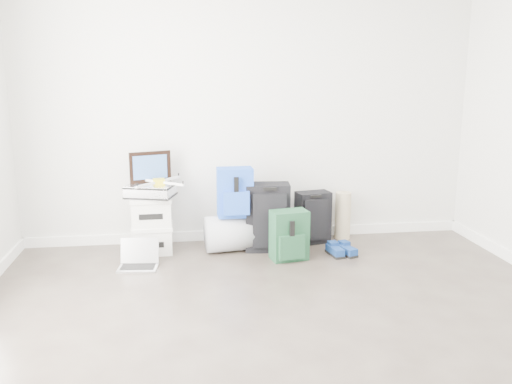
{
  "coord_description": "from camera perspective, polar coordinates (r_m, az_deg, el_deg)",
  "views": [
    {
      "loc": [
        -0.69,
        -2.84,
        1.69
      ],
      "look_at": [
        -0.02,
        1.9,
        0.62
      ],
      "focal_mm": 38.0,
      "sensor_mm": 36.0,
      "label": 1
    }
  ],
  "objects": [
    {
      "name": "green_backpack",
      "position": [
        4.96,
        3.54,
        -4.68
      ],
      "size": [
        0.36,
        0.29,
        0.46
      ],
      "rotation": [
        0.0,
        0.0,
        0.17
      ],
      "color": "#163E26",
      "rests_on": "ground"
    },
    {
      "name": "laptop",
      "position": [
        4.93,
        -12.25,
        -7.05
      ],
      "size": [
        0.36,
        0.28,
        0.24
      ],
      "rotation": [
        0.0,
        0.0,
        -0.11
      ],
      "color": "silver",
      "rests_on": "ground"
    },
    {
      "name": "blue_backpack",
      "position": [
        5.09,
        -2.22,
        -0.14
      ],
      "size": [
        0.33,
        0.25,
        0.46
      ],
      "rotation": [
        0.0,
        0.0,
        0.01
      ],
      "color": "#1B43B2",
      "rests_on": "duffel_bag"
    },
    {
      "name": "boxes_stack",
      "position": [
        5.22,
        -10.88,
        -3.4
      ],
      "size": [
        0.39,
        0.31,
        0.54
      ],
      "rotation": [
        0.0,
        0.0,
        0.02
      ],
      "color": "silver",
      "rests_on": "ground"
    },
    {
      "name": "duffel_bag",
      "position": [
        5.22,
        -2.22,
        -4.33
      ],
      "size": [
        0.6,
        0.4,
        0.35
      ],
      "primitive_type": "cylinder",
      "rotation": [
        0.0,
        1.57,
        0.1
      ],
      "color": "gray",
      "rests_on": "ground"
    },
    {
      "name": "ground",
      "position": [
        3.37,
        5.06,
        -17.53
      ],
      "size": [
        5.0,
        5.0,
        0.0
      ],
      "primitive_type": "plane",
      "color": "#332925",
      "rests_on": "ground"
    },
    {
      "name": "room_envelope",
      "position": [
        2.94,
        5.64,
        13.14
      ],
      "size": [
        4.52,
        5.02,
        2.71
      ],
      "color": "silver",
      "rests_on": "ground"
    },
    {
      "name": "shoes",
      "position": [
        5.18,
        8.91,
        -6.14
      ],
      "size": [
        0.27,
        0.27,
        0.08
      ],
      "rotation": [
        0.0,
        0.0,
        0.24
      ],
      "color": "black",
      "rests_on": "ground"
    },
    {
      "name": "drone",
      "position": [
        5.1,
        -10.18,
        1.08
      ],
      "size": [
        0.47,
        0.47,
        0.05
      ],
      "rotation": [
        0.0,
        0.0,
        0.09
      ],
      "color": "gold",
      "rests_on": "briefcase"
    },
    {
      "name": "carry_on",
      "position": [
        5.45,
        6.02,
        -2.69
      ],
      "size": [
        0.36,
        0.27,
        0.52
      ],
      "rotation": [
        0.0,
        0.0,
        0.2
      ],
      "color": "black",
      "rests_on": "ground"
    },
    {
      "name": "large_suitcase",
      "position": [
        5.19,
        1.22,
        -2.67
      ],
      "size": [
        0.44,
        0.31,
        0.65
      ],
      "rotation": [
        0.0,
        0.0,
        -0.1
      ],
      "color": "black",
      "rests_on": "ground"
    },
    {
      "name": "rolled_rug",
      "position": [
        5.64,
        9.12,
        -2.45
      ],
      "size": [
        0.16,
        0.16,
        0.49
      ],
      "primitive_type": "cylinder",
      "color": "#C1AE88",
      "rests_on": "ground"
    },
    {
      "name": "painting",
      "position": [
        5.2,
        -11.07,
        2.6
      ],
      "size": [
        0.38,
        0.14,
        0.29
      ],
      "rotation": [
        0.0,
        0.0,
        0.29
      ],
      "color": "black",
      "rests_on": "briefcase"
    },
    {
      "name": "briefcase",
      "position": [
        5.14,
        -11.03,
        0.14
      ],
      "size": [
        0.49,
        0.42,
        0.12
      ],
      "primitive_type": "cube",
      "rotation": [
        0.0,
        0.0,
        -0.29
      ],
      "color": "#B2B2B7",
      "rests_on": "boxes_stack"
    }
  ]
}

